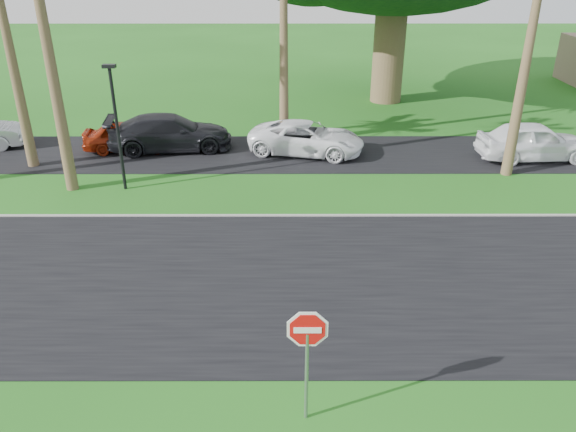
{
  "coord_description": "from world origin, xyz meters",
  "views": [
    {
      "loc": [
        0.14,
        -11.17,
        8.26
      ],
      "look_at": [
        0.16,
        2.32,
        1.8
      ],
      "focal_mm": 35.0,
      "sensor_mm": 36.0,
      "label": 1
    }
  ],
  "objects_px": {
    "stop_sign_near": "(307,344)",
    "car_minivan": "(307,138)",
    "car_red": "(129,136)",
    "car_dark": "(170,133)",
    "car_pickup": "(534,141)"
  },
  "relations": [
    {
      "from": "car_red",
      "to": "car_pickup",
      "type": "bearing_deg",
      "value": -99.73
    },
    {
      "from": "car_red",
      "to": "car_minivan",
      "type": "xyz_separation_m",
      "value": [
        7.93,
        -0.42,
        0.03
      ]
    },
    {
      "from": "stop_sign_near",
      "to": "car_red",
      "type": "relative_size",
      "value": 0.67
    },
    {
      "from": "stop_sign_near",
      "to": "car_minivan",
      "type": "xyz_separation_m",
      "value": [
        0.5,
        15.52,
        -1.08
      ]
    },
    {
      "from": "car_dark",
      "to": "car_minivan",
      "type": "relative_size",
      "value": 1.09
    },
    {
      "from": "car_pickup",
      "to": "car_dark",
      "type": "bearing_deg",
      "value": 82.19
    },
    {
      "from": "car_pickup",
      "to": "car_minivan",
      "type": "bearing_deg",
      "value": 82.23
    },
    {
      "from": "stop_sign_near",
      "to": "car_pickup",
      "type": "relative_size",
      "value": 0.55
    },
    {
      "from": "stop_sign_near",
      "to": "car_minivan",
      "type": "distance_m",
      "value": 15.57
    },
    {
      "from": "stop_sign_near",
      "to": "car_minivan",
      "type": "relative_size",
      "value": 0.52
    },
    {
      "from": "car_minivan",
      "to": "car_pickup",
      "type": "distance_m",
      "value": 9.72
    },
    {
      "from": "car_red",
      "to": "stop_sign_near",
      "type": "bearing_deg",
      "value": -160.83
    },
    {
      "from": "car_red",
      "to": "car_minivan",
      "type": "bearing_deg",
      "value": -98.82
    },
    {
      "from": "stop_sign_near",
      "to": "car_dark",
      "type": "distance_m",
      "value": 17.01
    },
    {
      "from": "car_red",
      "to": "car_pickup",
      "type": "height_order",
      "value": "car_pickup"
    }
  ]
}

